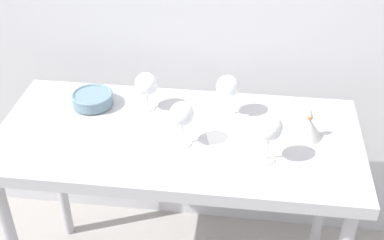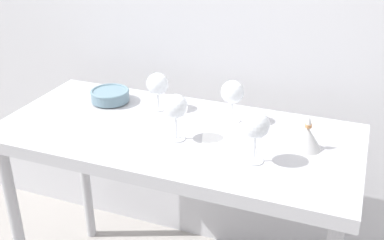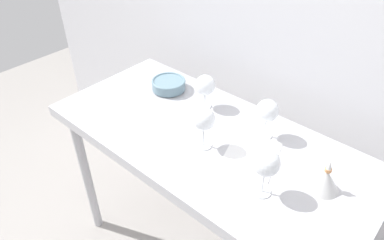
# 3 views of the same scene
# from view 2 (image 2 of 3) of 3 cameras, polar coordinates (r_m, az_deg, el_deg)

# --- Properties ---
(back_wall) EXTENTS (3.80, 0.04, 2.60)m
(back_wall) POSITION_cam_2_polar(r_m,az_deg,el_deg) (2.12, 3.24, 14.22)
(back_wall) COLOR silver
(back_wall) RESTS_ON ground_plane
(steel_counter) EXTENTS (1.40, 0.65, 0.90)m
(steel_counter) POSITION_cam_2_polar(r_m,az_deg,el_deg) (1.86, -1.95, -4.22)
(steel_counter) COLOR #B1B1B6
(steel_counter) RESTS_ON ground_plane
(wine_glass_near_center) EXTENTS (0.09, 0.09, 0.18)m
(wine_glass_near_center) POSITION_cam_2_polar(r_m,az_deg,el_deg) (1.69, -2.00, 1.53)
(wine_glass_near_center) COLOR white
(wine_glass_near_center) RESTS_ON steel_counter
(wine_glass_far_left) EXTENTS (0.09, 0.09, 0.16)m
(wine_glass_far_left) POSITION_cam_2_polar(r_m,az_deg,el_deg) (1.95, -4.23, 4.30)
(wine_glass_far_left) COLOR white
(wine_glass_far_left) RESTS_ON steel_counter
(wine_glass_far_right) EXTENTS (0.09, 0.09, 0.17)m
(wine_glass_far_right) POSITION_cam_2_polar(r_m,az_deg,el_deg) (1.84, 4.96, 3.30)
(wine_glass_far_right) COLOR white
(wine_glass_far_right) RESTS_ON steel_counter
(wine_glass_near_right) EXTENTS (0.09, 0.09, 0.19)m
(wine_glass_near_right) POSITION_cam_2_polar(r_m,az_deg,el_deg) (1.56, 7.79, -0.75)
(wine_glass_near_right) COLOR white
(wine_glass_near_right) RESTS_ON steel_counter
(tasting_sheet_upper) EXTENTS (0.27, 0.32, 0.00)m
(tasting_sheet_upper) POSITION_cam_2_polar(r_m,az_deg,el_deg) (1.75, 4.44, -2.34)
(tasting_sheet_upper) COLOR white
(tasting_sheet_upper) RESTS_ON steel_counter
(tasting_bowl) EXTENTS (0.17, 0.17, 0.06)m
(tasting_bowl) POSITION_cam_2_polar(r_m,az_deg,el_deg) (2.08, -9.95, 2.99)
(tasting_bowl) COLOR beige
(tasting_bowl) RESTS_ON steel_counter
(decanter_funnel) EXTENTS (0.11, 0.11, 0.13)m
(decanter_funnel) POSITION_cam_2_polar(r_m,az_deg,el_deg) (1.72, 13.86, -2.09)
(decanter_funnel) COLOR silver
(decanter_funnel) RESTS_ON steel_counter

